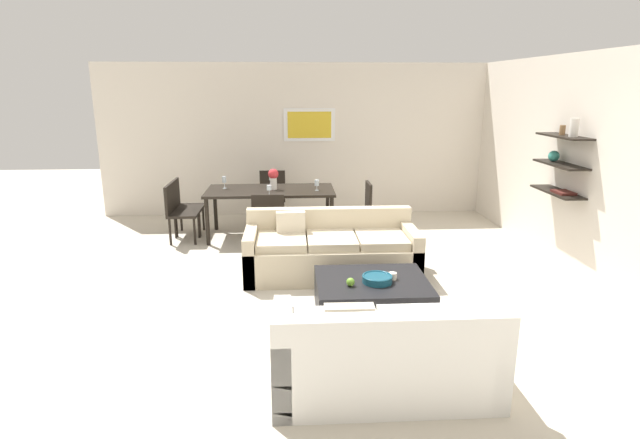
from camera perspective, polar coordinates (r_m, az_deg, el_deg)
ground_plane at (r=6.09m, az=1.68°, el=-7.29°), size 18.00×18.00×0.00m
back_wall_unit at (r=9.23m, az=1.65°, el=8.99°), size 8.40×0.09×2.70m
right_wall_shelf_unit at (r=7.22m, az=26.14°, el=5.81°), size 0.34×8.20×2.70m
sofa_beige at (r=6.30m, az=1.20°, el=-3.69°), size 2.12×0.90×0.78m
loveseat_white at (r=4.05m, az=7.13°, el=-14.94°), size 1.70×0.90×0.78m
coffee_table at (r=5.28m, az=5.87°, el=-8.73°), size 1.14×0.94×0.38m
decorative_bowl at (r=5.14m, az=6.50°, el=-6.66°), size 0.31×0.31×0.08m
candle_jar at (r=5.24m, az=8.21°, el=-6.35°), size 0.09×0.09×0.07m
apple_on_coffee_table at (r=5.02m, az=3.47°, el=-7.08°), size 0.08×0.08×0.08m
dining_table at (r=7.86m, az=-5.64°, el=2.95°), size 1.96×0.96×0.75m
dining_chair_head at (r=8.76m, az=-5.40°, el=2.99°), size 0.44×0.44×0.88m
dining_chair_right_near at (r=7.75m, az=4.66°, el=1.44°), size 0.44×0.44×0.88m
dining_chair_foot at (r=7.04m, az=-5.86°, el=0.02°), size 0.44×0.44×0.88m
dining_chair_left_far at (r=8.28m, az=-15.21°, el=1.82°), size 0.44×0.44×0.88m
dining_chair_left_near at (r=7.87m, az=-15.82°, el=1.11°), size 0.44×0.44×0.88m
wine_glass_right_near at (r=7.71m, az=-0.36°, el=4.13°), size 0.07×0.07×0.16m
wine_glass_head at (r=8.24m, az=-5.56°, el=4.70°), size 0.07×0.07×0.15m
wine_glass_foot at (r=7.41m, az=-5.78°, el=3.55°), size 0.07×0.07×0.15m
wine_glass_left_far at (r=8.00m, az=-10.79°, el=4.41°), size 0.06×0.06×0.19m
centerpiece_vase at (r=7.81m, az=-5.30°, el=4.81°), size 0.16×0.16×0.32m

